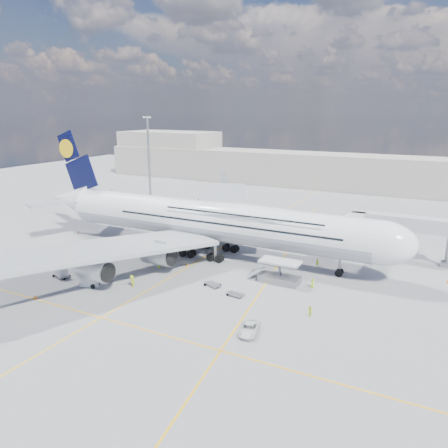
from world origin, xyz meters
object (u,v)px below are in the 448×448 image
at_px(service_van, 249,329).
at_px(cone_nose, 448,281).
at_px(airliner, 210,220).
at_px(jet_bridge, 382,225).
at_px(baggage_tug, 90,281).
at_px(crew_loader, 310,311).
at_px(dolly_nose_near, 213,284).
at_px(crew_van, 312,283).
at_px(crew_tug, 132,281).
at_px(dolly_nose_far, 235,294).
at_px(crew_wing, 159,263).
at_px(dolly_row_b, 61,271).
at_px(dolly_row_c, 112,254).
at_px(dolly_back, 51,256).
at_px(cone_wing_right_inner, 187,264).
at_px(crew_nose, 317,263).
at_px(cargo_loader, 279,275).
at_px(dolly_row_a, 82,253).
at_px(cone_wing_left_inner, 228,230).
at_px(cone_wing_right_outer, 35,296).
at_px(catering_truck_outer, 207,206).
at_px(cone_wing_left_outer, 214,218).
at_px(cone_tail, 78,232).
at_px(light_mast, 149,158).
at_px(catering_truck_inner, 191,219).

distance_m(service_van, cone_nose, 36.90).
relative_size(airliner, jet_bridge, 4.21).
bearing_deg(baggage_tug, crew_loader, -13.37).
distance_m(dolly_nose_near, crew_van, 15.77).
xyz_separation_m(crew_van, crew_tug, (-25.35, -12.88, 0.22)).
distance_m(dolly_nose_far, crew_wing, 17.92).
bearing_deg(dolly_nose_near, crew_wing, -169.56).
relative_size(dolly_row_b, dolly_row_c, 1.05).
xyz_separation_m(dolly_back, crew_loader, (48.63, 0.38, -0.34)).
xyz_separation_m(crew_van, cone_wing_right_inner, (-22.97, -0.52, -0.50)).
bearing_deg(crew_van, dolly_nose_far, 107.14).
relative_size(dolly_back, cone_nose, 5.83).
bearing_deg(crew_nose, crew_loader, -115.62).
xyz_separation_m(cargo_loader, dolly_row_a, (-37.26, -5.72, -0.29)).
distance_m(cargo_loader, cone_wing_right_inner, 17.44).
bearing_deg(dolly_nose_near, crew_loader, 12.30).
relative_size(cone_wing_left_inner, cone_wing_right_outer, 1.09).
distance_m(catering_truck_outer, cone_wing_left_outer, 8.80).
bearing_deg(catering_truck_outer, dolly_nose_near, -38.86).
distance_m(dolly_row_a, cone_wing_right_outer, 18.34).
distance_m(dolly_back, crew_nose, 48.53).
distance_m(dolly_nose_far, crew_nose, 19.64).
distance_m(cone_wing_left_outer, cone_tail, 33.28).
height_order(service_van, crew_nose, crew_nose).
bearing_deg(crew_loader, cone_tail, -154.99).
height_order(dolly_row_c, dolly_nose_far, dolly_row_c).
xyz_separation_m(dolly_row_b, crew_wing, (11.84, 11.20, -0.09)).
xyz_separation_m(catering_truck_outer, cone_tail, (-15.98, -31.75, -1.40)).
bearing_deg(service_van, cone_wing_right_outer, 178.01).
bearing_deg(cone_wing_right_inner, light_mast, 132.93).
distance_m(light_mast, catering_truck_inner, 34.98).
relative_size(crew_loader, cone_wing_right_inner, 2.99).
bearing_deg(cargo_loader, catering_truck_inner, 143.53).
distance_m(catering_truck_outer, crew_tug, 53.37).
bearing_deg(crew_loader, catering_truck_outer, 172.41).
distance_m(dolly_nose_far, baggage_tug, 23.28).
bearing_deg(catering_truck_inner, cone_wing_right_outer, -102.93).
relative_size(service_van, crew_van, 2.94).
bearing_deg(cargo_loader, dolly_row_a, -171.28).
xyz_separation_m(crew_loader, cone_wing_left_inner, (-29.34, 33.42, -0.50)).
height_order(cone_wing_right_inner, cone_tail, cone_wing_right_inner).
distance_m(dolly_row_a, service_van, 41.67).
relative_size(cone_wing_right_inner, cone_tail, 1.12).
bearing_deg(crew_wing, crew_loader, -106.19).
relative_size(cone_wing_right_outer, cone_tail, 1.17).
bearing_deg(crew_van, catering_truck_outer, 21.58).
bearing_deg(dolly_row_b, crew_van, 42.69).
distance_m(dolly_row_a, cone_wing_left_outer, 38.55).
bearing_deg(cone_wing_right_inner, crew_wing, -138.25).
bearing_deg(crew_loader, crew_tug, -133.53).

